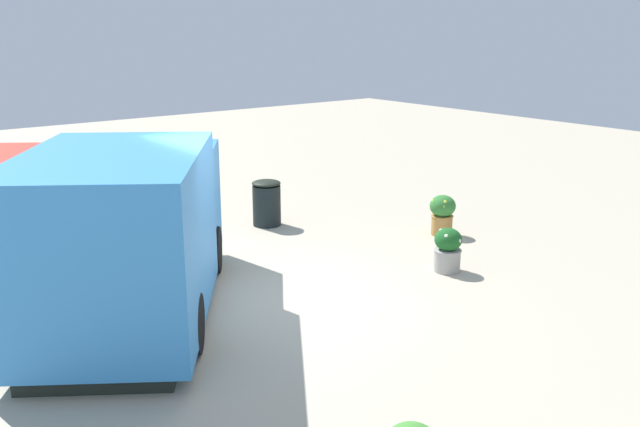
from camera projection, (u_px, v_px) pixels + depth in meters
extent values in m
plane|color=#BAAE95|center=(268.00, 298.00, 10.15)|extent=(40.00, 40.00, 0.00)
cube|color=#378AD7|center=(117.00, 238.00, 8.68)|extent=(3.73, 4.04, 2.17)
cube|color=#378AD7|center=(152.00, 203.00, 11.07)|extent=(2.55, 2.39, 1.82)
cube|color=black|center=(158.00, 174.00, 11.67)|extent=(1.44, 1.01, 0.69)
cube|color=black|center=(27.00, 230.00, 8.58)|extent=(1.09, 1.56, 0.76)
cube|color=black|center=(135.00, 303.00, 9.70)|extent=(4.06, 4.80, 0.21)
cylinder|color=black|center=(213.00, 250.00, 11.14)|extent=(0.61, 0.74, 0.75)
cylinder|color=black|center=(91.00, 252.00, 11.03)|extent=(0.61, 0.74, 0.75)
cylinder|color=black|center=(192.00, 324.00, 8.39)|extent=(0.61, 0.74, 0.75)
cylinder|color=black|center=(29.00, 328.00, 8.28)|extent=(0.61, 0.74, 0.75)
cylinder|color=#B68140|center=(442.00, 225.00, 13.16)|extent=(0.40, 0.40, 0.38)
torus|color=#B47F3C|center=(442.00, 216.00, 13.11)|extent=(0.43, 0.43, 0.04)
ellipsoid|color=#357B33|center=(443.00, 206.00, 13.06)|extent=(0.49, 0.49, 0.42)
sphere|color=#EAEB5E|center=(440.00, 198.00, 13.18)|extent=(0.05, 0.05, 0.05)
sphere|color=#E3EA40|center=(445.00, 202.00, 12.87)|extent=(0.08, 0.08, 0.08)
sphere|color=#E2E644|center=(444.00, 207.00, 12.85)|extent=(0.08, 0.08, 0.08)
sphere|color=#E4F140|center=(448.00, 207.00, 12.86)|extent=(0.06, 0.06, 0.06)
sphere|color=#D5F542|center=(434.00, 201.00, 13.02)|extent=(0.08, 0.08, 0.08)
cylinder|color=#A29D94|center=(447.00, 260.00, 11.22)|extent=(0.43, 0.43, 0.37)
torus|color=#A09798|center=(448.00, 250.00, 11.17)|extent=(0.45, 0.45, 0.04)
ellipsoid|color=#1D5C23|center=(448.00, 240.00, 11.12)|extent=(0.44, 0.44, 0.38)
sphere|color=white|center=(437.00, 236.00, 11.17)|extent=(0.06, 0.06, 0.06)
sphere|color=white|center=(441.00, 231.00, 11.18)|extent=(0.08, 0.08, 0.08)
sphere|color=white|center=(446.00, 236.00, 10.96)|extent=(0.08, 0.08, 0.08)
sphere|color=white|center=(458.00, 241.00, 11.00)|extent=(0.09, 0.09, 0.09)
cylinder|color=black|center=(267.00, 205.00, 13.73)|extent=(0.56, 0.56, 0.81)
ellipsoid|color=black|center=(266.00, 183.00, 13.61)|extent=(0.57, 0.57, 0.12)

